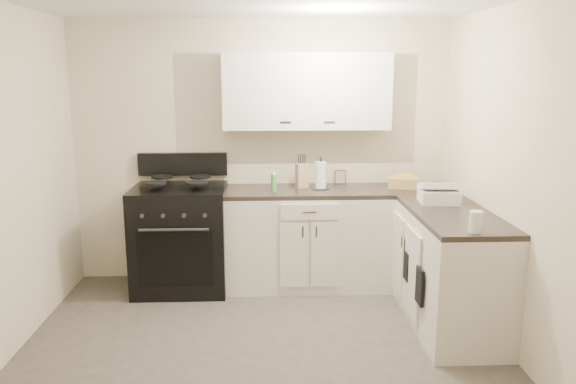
{
  "coord_description": "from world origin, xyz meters",
  "views": [
    {
      "loc": [
        0.03,
        -3.63,
        2.0
      ],
      "look_at": [
        0.22,
        0.85,
        1.05
      ],
      "focal_mm": 35.0,
      "sensor_mm": 36.0,
      "label": 1
    }
  ],
  "objects_px": {
    "knife_block": "(302,176)",
    "stove": "(181,241)",
    "countertop_grill": "(439,196)",
    "wicker_basket": "(404,183)",
    "paper_towel": "(321,175)"
  },
  "relations": [
    {
      "from": "knife_block",
      "to": "stove",
      "type": "bearing_deg",
      "value": 168.58
    },
    {
      "from": "knife_block",
      "to": "wicker_basket",
      "type": "xyz_separation_m",
      "value": [
        0.97,
        -0.05,
        -0.07
      ]
    },
    {
      "from": "knife_block",
      "to": "wicker_basket",
      "type": "distance_m",
      "value": 0.97
    },
    {
      "from": "knife_block",
      "to": "wicker_basket",
      "type": "relative_size",
      "value": 0.79
    },
    {
      "from": "paper_towel",
      "to": "wicker_basket",
      "type": "distance_m",
      "value": 0.8
    },
    {
      "from": "countertop_grill",
      "to": "stove",
      "type": "bearing_deg",
      "value": 170.65
    },
    {
      "from": "stove",
      "to": "countertop_grill",
      "type": "height_order",
      "value": "countertop_grill"
    },
    {
      "from": "knife_block",
      "to": "wicker_basket",
      "type": "height_order",
      "value": "knife_block"
    },
    {
      "from": "stove",
      "to": "countertop_grill",
      "type": "relative_size",
      "value": 3.34
    },
    {
      "from": "paper_towel",
      "to": "countertop_grill",
      "type": "height_order",
      "value": "paper_towel"
    },
    {
      "from": "knife_block",
      "to": "countertop_grill",
      "type": "height_order",
      "value": "knife_block"
    },
    {
      "from": "stove",
      "to": "knife_block",
      "type": "bearing_deg",
      "value": 6.05
    },
    {
      "from": "paper_towel",
      "to": "knife_block",
      "type": "bearing_deg",
      "value": 157.02
    },
    {
      "from": "wicker_basket",
      "to": "countertop_grill",
      "type": "relative_size",
      "value": 0.94
    },
    {
      "from": "paper_towel",
      "to": "countertop_grill",
      "type": "relative_size",
      "value": 0.82
    }
  ]
}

